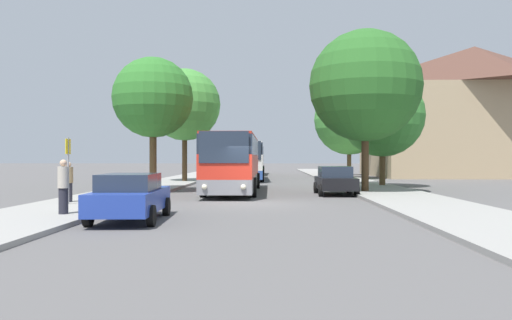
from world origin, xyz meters
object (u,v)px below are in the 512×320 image
(bus_front, at_px, (234,162))
(parked_car_left_curb, at_px, (130,196))
(tree_right_far, at_px, (349,120))
(tree_right_near, at_px, (382,115))
(bus_middle, at_px, (248,160))
(pedestrian_waiting_near, at_px, (63,186))
(parked_car_right_near, at_px, (335,180))
(bus_stop_sign, at_px, (68,163))
(tree_left_near, at_px, (153,98))
(bus_rear, at_px, (251,159))
(pedestrian_waiting_far, at_px, (69,182))
(tree_right_mid, at_px, (365,86))
(tree_left_far, at_px, (185,105))

(bus_front, relative_size, parked_car_left_curb, 2.68)
(tree_right_far, bearing_deg, tree_right_near, -89.78)
(bus_middle, relative_size, pedestrian_waiting_near, 6.58)
(bus_front, height_order, parked_car_right_near, bus_front)
(bus_stop_sign, height_order, tree_left_near, tree_left_near)
(parked_car_left_curb, distance_m, bus_stop_sign, 5.39)
(bus_stop_sign, bearing_deg, parked_car_left_curb, -47.55)
(bus_rear, relative_size, pedestrian_waiting_near, 6.47)
(bus_front, bearing_deg, bus_stop_sign, -123.15)
(bus_rear, distance_m, tree_left_near, 29.72)
(pedestrian_waiting_near, height_order, pedestrian_waiting_far, pedestrian_waiting_near)
(bus_rear, height_order, parked_car_left_curb, bus_rear)
(bus_stop_sign, distance_m, tree_right_mid, 16.04)
(bus_front, bearing_deg, tree_right_near, 28.64)
(bus_front, relative_size, bus_rear, 1.05)
(pedestrian_waiting_far, xyz_separation_m, tree_right_far, (15.80, 26.87, 4.56))
(bus_rear, distance_m, tree_right_far, 14.42)
(parked_car_right_near, height_order, tree_right_near, tree_right_near)
(bus_middle, height_order, tree_left_near, tree_left_near)
(tree_left_far, relative_size, tree_right_far, 1.01)
(pedestrian_waiting_near, bearing_deg, tree_left_near, 41.53)
(parked_car_left_curb, distance_m, parked_car_right_near, 13.66)
(bus_stop_sign, height_order, pedestrian_waiting_near, bus_stop_sign)
(tree_right_near, bearing_deg, parked_car_left_curb, -123.36)
(parked_car_left_curb, height_order, parked_car_right_near, parked_car_right_near)
(bus_rear, bearing_deg, tree_right_far, -45.30)
(parked_car_right_near, relative_size, tree_right_mid, 0.44)
(bus_rear, height_order, tree_left_near, tree_left_near)
(tree_right_far, bearing_deg, pedestrian_waiting_near, -114.46)
(bus_rear, xyz_separation_m, tree_left_near, (-4.52, -29.16, 3.52))
(pedestrian_waiting_far, bearing_deg, tree_right_far, 65.59)
(bus_rear, bearing_deg, parked_car_left_curb, -91.94)
(tree_right_near, bearing_deg, bus_stop_sign, -137.51)
(tree_left_near, distance_m, tree_left_far, 10.83)
(tree_right_near, distance_m, tree_right_mid, 6.56)
(bus_rear, bearing_deg, tree_left_near, -97.68)
(tree_left_far, height_order, tree_right_mid, tree_right_mid)
(pedestrian_waiting_near, bearing_deg, pedestrian_waiting_far, 62.13)
(bus_rear, distance_m, pedestrian_waiting_near, 41.57)
(bus_front, height_order, bus_middle, bus_middle)
(bus_middle, relative_size, tree_right_near, 1.57)
(bus_rear, distance_m, parked_car_right_near, 31.18)
(parked_car_right_near, distance_m, tree_right_mid, 5.50)
(bus_front, bearing_deg, tree_left_far, 113.71)
(pedestrian_waiting_near, xyz_separation_m, tree_left_far, (0.02, 22.95, 5.08))
(bus_stop_sign, distance_m, tree_right_near, 21.21)
(bus_front, xyz_separation_m, tree_right_far, (9.55, 18.85, 3.83))
(bus_middle, bearing_deg, tree_left_far, -135.69)
(tree_right_near, bearing_deg, tree_left_near, -159.07)
(bus_front, height_order, pedestrian_waiting_far, bus_front)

